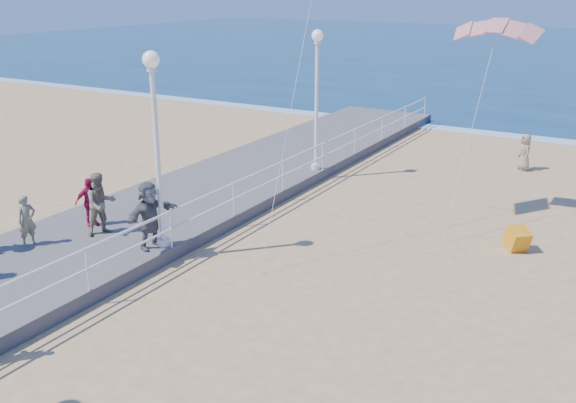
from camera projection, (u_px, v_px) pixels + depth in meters
The scene contains 13 objects.
ground at pixel (335, 304), 15.41m from camera, with size 160.00×160.00×0.00m, color tan.
surf_line at pixel (517, 137), 32.14m from camera, with size 160.00×1.20×0.04m, color white.
boardwalk at pixel (108, 237), 18.94m from camera, with size 5.00×44.00×0.40m, color slate.
railing at pixel (170, 219), 17.43m from camera, with size 0.05×42.00×0.55m.
lamp_post_mid at pixel (156, 131), 16.79m from camera, with size 0.44×0.44×5.32m.
lamp_post_far at pixel (317, 86), 24.14m from camera, with size 0.44×0.44×5.32m.
spectator_1 at pixel (101, 204), 18.41m from camera, with size 0.89×0.70×1.84m, color gray.
spectator_3 at pixel (90, 202), 19.11m from camera, with size 0.87×0.36×1.48m, color #B61645.
spectator_5 at pixel (150, 215), 17.45m from camera, with size 1.75×0.56×1.89m, color #585A5E.
spectator_6 at pixel (27, 220), 17.67m from camera, with size 0.53×0.35×1.45m, color gray.
beach_walker_c at pixel (525, 152), 26.25m from camera, with size 0.74×0.48×1.52m, color gray.
box_kite at pixel (517, 241), 18.43m from camera, with size 0.55×0.55×0.60m, color #EB5D0D.
kite_parafoil at pixel (497, 25), 19.07m from camera, with size 2.59×0.90×0.30m, color red, non-canonical shape.
Camera 1 is at (5.99, -12.47, 7.33)m, focal length 40.00 mm.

